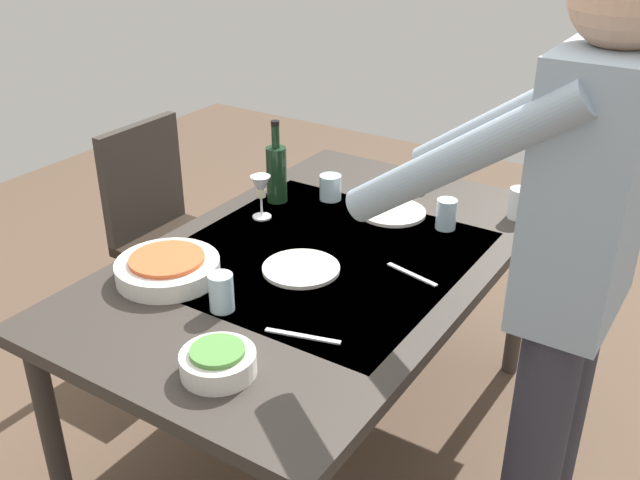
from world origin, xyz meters
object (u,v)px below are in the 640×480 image
at_px(dining_table, 320,273).
at_px(serving_bowl_pasta, 168,268).
at_px(wine_bottle, 277,172).
at_px(water_cup_far_left, 446,214).
at_px(water_cup_near_left, 520,203).
at_px(dinner_plate_far, 301,268).
at_px(water_cup_near_right, 330,187).
at_px(side_bowl_salad, 218,361).
at_px(person_server, 567,274).
at_px(chair_near, 165,222).
at_px(dinner_plate_near, 392,212).
at_px(wine_glass_right, 261,189).
at_px(wine_glass_left, 435,156).
at_px(water_cup_far_right, 221,292).

height_order(dining_table, serving_bowl_pasta, serving_bowl_pasta).
height_order(wine_bottle, water_cup_far_left, wine_bottle).
xyz_separation_m(water_cup_near_left, dinner_plate_far, (0.70, -0.41, -0.05)).
xyz_separation_m(water_cup_near_right, side_bowl_salad, (1.00, 0.32, -0.01)).
xyz_separation_m(dining_table, wine_bottle, (-0.26, -0.35, 0.18)).
bearing_deg(serving_bowl_pasta, water_cup_far_left, 143.87).
relative_size(dining_table, person_server, 0.96).
xyz_separation_m(chair_near, dinner_plate_near, (-0.17, 0.93, 0.21)).
bearing_deg(water_cup_near_right, water_cup_far_left, 90.49).
height_order(dining_table, side_bowl_salad, side_bowl_salad).
distance_m(person_server, dinner_plate_far, 0.79).
relative_size(water_cup_near_left, serving_bowl_pasta, 0.35).
height_order(serving_bowl_pasta, side_bowl_salad, same).
height_order(wine_bottle, dinner_plate_near, wine_bottle).
bearing_deg(chair_near, dining_table, 76.44).
bearing_deg(dinner_plate_far, wine_bottle, -136.37).
relative_size(person_server, side_bowl_salad, 9.38).
distance_m(person_server, wine_glass_right, 1.11).
xyz_separation_m(dining_table, wine_glass_left, (-0.73, 0.04, 0.17)).
xyz_separation_m(wine_glass_left, wine_glass_right, (0.61, -0.35, 0.00)).
bearing_deg(dinner_plate_far, chair_near, -110.16).
bearing_deg(person_server, wine_glass_right, -103.28).
relative_size(water_cup_far_left, water_cup_far_right, 0.96).
bearing_deg(water_cup_far_left, water_cup_near_left, 140.50).
height_order(water_cup_near_right, serving_bowl_pasta, water_cup_near_right).
height_order(wine_glass_left, water_cup_far_right, wine_glass_left).
height_order(dining_table, wine_glass_right, wine_glass_right).
height_order(wine_glass_right, water_cup_far_right, wine_glass_right).
xyz_separation_m(person_server, wine_bottle, (-0.40, -1.11, -0.12)).
bearing_deg(water_cup_near_left, wine_glass_left, -109.93).
height_order(wine_glass_left, water_cup_near_left, wine_glass_left).
relative_size(wine_bottle, dinner_plate_near, 1.29).
xyz_separation_m(dining_table, dinner_plate_far, (0.11, 0.01, 0.07)).
height_order(water_cup_far_right, dinner_plate_near, water_cup_far_right).
bearing_deg(water_cup_far_right, water_cup_far_left, 159.18).
xyz_separation_m(person_server, dinner_plate_near, (-0.52, -0.71, -0.22)).
distance_m(wine_glass_right, dinner_plate_far, 0.40).
distance_m(water_cup_near_right, water_cup_far_left, 0.45).
xyz_separation_m(person_server, side_bowl_salad, (0.49, -0.64, -0.20)).
bearing_deg(water_cup_far_right, water_cup_near_left, 154.62).
bearing_deg(side_bowl_salad, person_server, 127.40).
distance_m(water_cup_near_left, water_cup_near_right, 0.66).
xyz_separation_m(wine_bottle, dinner_plate_near, (-0.12, 0.40, -0.10)).
bearing_deg(serving_bowl_pasta, water_cup_far_right, 78.94).
relative_size(water_cup_near_right, serving_bowl_pasta, 0.30).
xyz_separation_m(wine_bottle, side_bowl_salad, (0.88, 0.47, -0.08)).
distance_m(chair_near, water_cup_near_left, 1.38).
bearing_deg(dinner_plate_near, chair_near, -79.40).
height_order(wine_glass_left, dinner_plate_far, wine_glass_left).
xyz_separation_m(wine_glass_left, water_cup_far_right, (1.13, -0.09, -0.05)).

